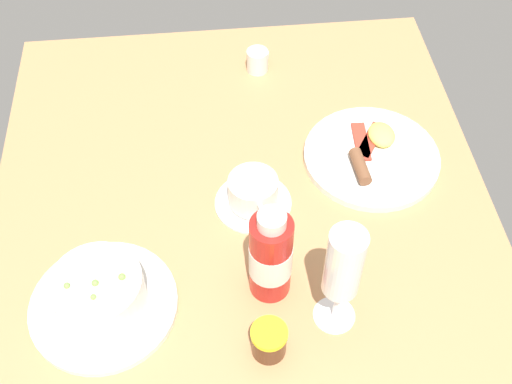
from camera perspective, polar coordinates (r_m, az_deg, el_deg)
The scene contains 8 objects.
ground_plane at distance 105.03cm, azimuth -0.82°, elevation -4.61°, with size 110.00×84.00×3.00cm, color #B27F51.
porridge_bowl at distance 96.78cm, azimuth -13.68°, elevation -8.90°, with size 21.95×21.95×8.28cm.
coffee_cup at distance 105.73cm, azimuth -0.25°, elevation -0.14°, with size 13.34×12.90×6.00cm.
creamer_jug at distance 130.45cm, azimuth 0.17°, elevation 11.63°, with size 4.26×5.20×5.19cm.
wine_glass at distance 85.92cm, azimuth 7.77°, elevation -6.70°, with size 6.22×6.22×20.23cm.
jam_jar at distance 91.67cm, azimuth 1.16°, elevation -13.08°, with size 5.20×5.20×5.41cm.
sauce_bottle_red at distance 92.18cm, azimuth 1.31°, elevation -5.74°, with size 6.33×6.33×17.74cm.
breakfast_plate at distance 115.72cm, azimuth 10.23°, elevation 3.25°, with size 24.01×24.01×3.70cm.
Camera 1 is at (59.11, -4.58, 85.20)cm, focal length 45.00 mm.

